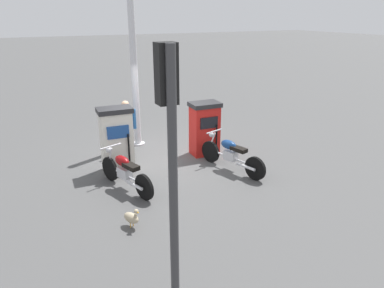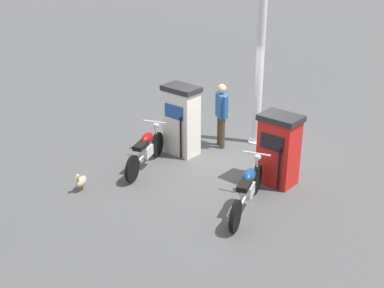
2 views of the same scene
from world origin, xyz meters
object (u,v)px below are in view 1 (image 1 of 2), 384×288
Objects in this scene: fuel_pump_near at (117,139)px; motorcycle_near_pump at (125,171)px; motorcycle_far_pump at (231,154)px; attendant_person at (127,125)px; fuel_pump_far at (205,128)px; wandering_duck at (132,217)px; canopy_support_pole at (134,72)px; roadside_traffic_light at (170,137)px.

motorcycle_near_pump is (1.12, -0.15, -0.40)m from fuel_pump_near.
motorcycle_far_pump is 3.06m from attendant_person.
fuel_pump_far is (0.00, 2.55, -0.07)m from fuel_pump_near.
wandering_duck is 5.08m from canopy_support_pole.
motorcycle_near_pump is at bearing -24.28° from canopy_support_pole.
canopy_support_pole is at bearing 165.58° from roadside_traffic_light.
motorcycle_far_pump is at bearing 27.01° from canopy_support_pole.
attendant_person reaches higher than wandering_duck.
motorcycle_far_pump reaches higher than wandering_duck.
wandering_duck is 0.10× the size of canopy_support_pole.
fuel_pump_near reaches higher than motorcycle_near_pump.
attendant_person is 0.45× the size of roadside_traffic_light.
motorcycle_near_pump is 0.53× the size of roadside_traffic_light.
attendant_person is at bearing -136.82° from motorcycle_far_pump.
fuel_pump_near reaches higher than wandering_duck.
motorcycle_near_pump reaches higher than motorcycle_far_pump.
fuel_pump_near is 0.36× the size of canopy_support_pole.
fuel_pump_far is 4.14m from wandering_duck.
roadside_traffic_light is at bearing -6.05° from motorcycle_near_pump.
fuel_pump_near is 2.55m from fuel_pump_far.
wandering_duck is 0.12× the size of roadside_traffic_light.
fuel_pump_far is 0.33× the size of canopy_support_pole.
roadside_traffic_light is (5.56, -1.07, 1.52)m from attendant_person.
wandering_duck is at bearing -48.60° from fuel_pump_far.
motorcycle_near_pump is 1.18× the size of attendant_person.
attendant_person is 3.82m from wandering_duck.
motorcycle_far_pump is at bearing 43.18° from attendant_person.
motorcycle_far_pump is at bearing 136.91° from roadside_traffic_light.
roadside_traffic_light is 6.53m from canopy_support_pole.
fuel_pump_near is 4.96m from roadside_traffic_light.
attendant_person is 1.63m from canopy_support_pole.
canopy_support_pole is at bearing 155.72° from motorcycle_near_pump.
attendant_person is (-2.01, 0.69, 0.46)m from motorcycle_near_pump.
fuel_pump_near is 1.04m from attendant_person.
fuel_pump_near is at bearing 172.23° from motorcycle_near_pump.
canopy_support_pole reaches higher than attendant_person.
fuel_pump_far is at bearing 131.40° from wandering_duck.
motorcycle_far_pump is at bearing 63.22° from fuel_pump_near.
fuel_pump_far is 2.65m from canopy_support_pole.
canopy_support_pole reaches higher than fuel_pump_far.
fuel_pump_far is at bearing -177.68° from motorcycle_far_pump.
motorcycle_far_pump is 4.68× the size of wandering_duck.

